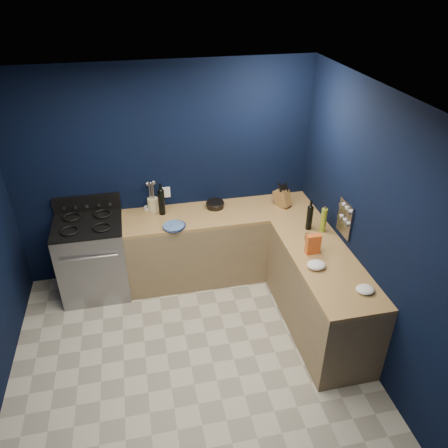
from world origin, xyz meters
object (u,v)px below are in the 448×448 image
object	(u,v)px
gas_range	(94,259)
knife_block	(282,198)
crouton_bag	(313,244)
plate_stack	(174,226)
utensil_crock	(153,204)

from	to	relation	value
gas_range	knife_block	world-z (taller)	knife_block
crouton_bag	knife_block	bearing A→B (deg)	88.16
plate_stack	crouton_bag	xyz separation A→B (m)	(1.33, -0.79, 0.09)
knife_block	crouton_bag	xyz separation A→B (m)	(-0.02, -1.02, 0.01)
gas_range	crouton_bag	size ratio (longest dim) A/B	4.31
crouton_bag	utensil_crock	bearing A→B (deg)	139.97
utensil_crock	knife_block	bearing A→B (deg)	-7.99
plate_stack	crouton_bag	size ratio (longest dim) A/B	1.14
plate_stack	crouton_bag	bearing A→B (deg)	-30.67
plate_stack	crouton_bag	world-z (taller)	crouton_bag
gas_range	plate_stack	distance (m)	1.07
crouton_bag	gas_range	bearing A→B (deg)	155.28
plate_stack	utensil_crock	world-z (taller)	utensil_crock
gas_range	crouton_bag	distance (m)	2.55
gas_range	utensil_crock	distance (m)	0.94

